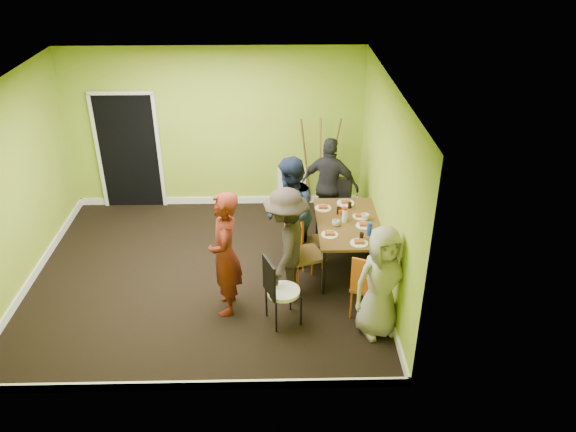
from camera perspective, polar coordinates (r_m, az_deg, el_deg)
name	(u,v)px	position (r m, az deg, el deg)	size (l,w,h in m)	color
ground	(207,274)	(8.34, -8.19, -5.86)	(5.00, 5.00, 0.00)	black
room_walls	(201,214)	(7.86, -8.83, 0.24)	(5.04, 4.54, 2.82)	#94AC2C
dining_table	(348,225)	(8.12, 6.11, -0.93)	(0.90, 1.50, 0.75)	black
chair_left_far	(305,238)	(8.18, 1.79, -2.27)	(0.43, 0.43, 0.85)	orange
chair_left_near	(299,250)	(7.67, 1.16, -3.44)	(0.57, 0.57, 1.08)	orange
chair_back_end	(338,196)	(8.95, 5.08, 2.06)	(0.53, 0.57, 0.97)	orange
chair_front_end	(367,284)	(7.22, 8.02, -6.81)	(0.51, 0.51, 0.95)	orange
chair_bentwood	(278,288)	(7.07, -0.99, -7.32)	(0.49, 0.49, 0.97)	black
easel	(319,165)	(9.62, 3.19, 5.19)	(0.69, 0.65, 1.72)	brown
plate_near_left	(323,208)	(8.41, 3.59, 0.79)	(0.25, 0.25, 0.01)	white
plate_near_right	(330,235)	(7.74, 4.25, -1.91)	(0.23, 0.23, 0.01)	white
plate_far_back	(346,203)	(8.59, 5.87, 1.32)	(0.27, 0.27, 0.01)	white
plate_far_front	(359,243)	(7.60, 7.24, -2.74)	(0.24, 0.24, 0.01)	white
plate_wall_back	(360,217)	(8.24, 7.32, -0.05)	(0.21, 0.21, 0.01)	white
plate_wall_front	(364,226)	(8.01, 7.73, -0.98)	(0.23, 0.23, 0.01)	white
thermos	(345,215)	(8.05, 5.77, 0.06)	(0.08, 0.08, 0.20)	white
blue_bottle	(369,229)	(7.77, 8.27, -1.29)	(0.07, 0.07, 0.19)	#1938C0
orange_bottle	(340,213)	(8.23, 5.28, 0.33)	(0.04, 0.04, 0.09)	orange
glass_mid	(339,211)	(8.26, 5.20, 0.54)	(0.07, 0.07, 0.10)	black
glass_back	(350,205)	(8.44, 6.29, 1.10)	(0.06, 0.06, 0.09)	black
glass_front	(362,236)	(7.66, 7.48, -2.06)	(0.06, 0.06, 0.10)	black
cup_a	(336,223)	(7.96, 4.89, -0.71)	(0.11, 0.11, 0.09)	white
cup_b	(365,217)	(8.13, 7.83, -0.13)	(0.11, 0.11, 0.10)	white
person_standing	(225,254)	(7.17, -6.41, -3.88)	(0.62, 0.41, 1.71)	#55170E
person_left_far	(290,214)	(8.03, 0.23, 0.16)	(0.83, 0.65, 1.70)	black
person_left_near	(286,245)	(7.40, -0.18, -2.97)	(1.04, 0.60, 1.62)	#2B221D
person_back_end	(330,186)	(8.99, 4.27, 3.07)	(0.94, 0.39, 1.61)	black
person_front_end	(381,282)	(6.90, 9.48, -6.66)	(0.73, 0.47, 1.49)	#9C9688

